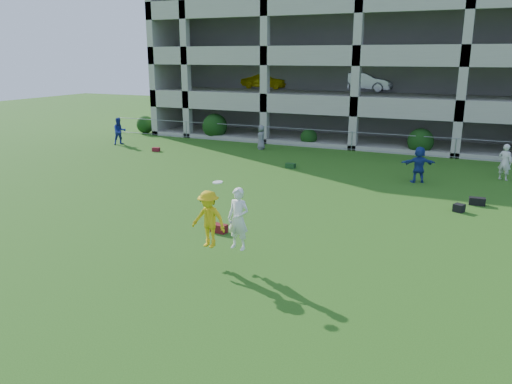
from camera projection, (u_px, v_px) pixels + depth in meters
The scene contains 14 objects.
ground at pixel (189, 261), 14.32m from camera, with size 100.00×100.00×0.00m, color #235114.
bystander_a at pixel (119, 131), 32.86m from camera, with size 0.86×0.67×1.77m, color navy.
bystander_c at pixel (261, 137), 31.24m from camera, with size 0.74×0.48×1.51m, color slate.
bystander_d at pixel (419, 165), 23.02m from camera, with size 1.56×0.50×1.69m, color navy.
bystander_e at pixel (505, 162), 23.49m from camera, with size 0.63×0.41×1.72m, color silver.
bag_red_a at pixel (219, 228), 16.64m from camera, with size 0.55×0.30×0.28m, color #54120E.
crate_d at pixel (459, 208), 18.82m from camera, with size 0.35×0.35×0.30m, color black.
bag_black_e at pixel (477, 201), 19.68m from camera, with size 0.60×0.30×0.30m, color black.
bag_red_f at pixel (156, 149), 30.70m from camera, with size 0.45×0.28×0.24m, color #5F1610.
bag_green_g at pixel (291, 166), 26.15m from camera, with size 0.50×0.30×0.25m, color #14371B.
frisbee_contest at pixel (218, 219), 13.77m from camera, with size 1.73×0.70×1.96m.
parking_garage at pixel (384, 51), 37.06m from camera, with size 30.00×14.00×12.00m.
fence at pixel (352, 141), 30.84m from camera, with size 36.06×0.06×1.20m.
shrub_row at pixel (432, 129), 29.39m from camera, with size 34.38×2.52×3.50m.
Camera 1 is at (7.24, -11.30, 5.71)m, focal length 35.00 mm.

